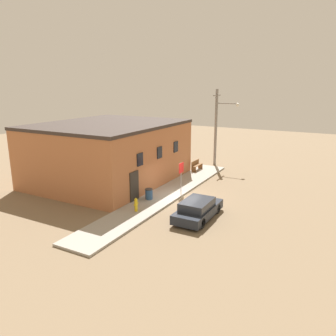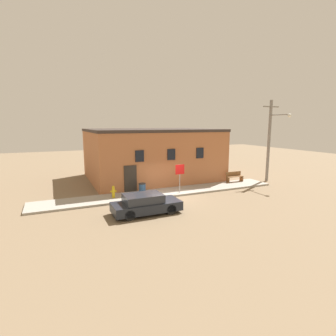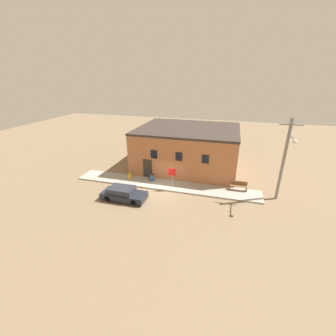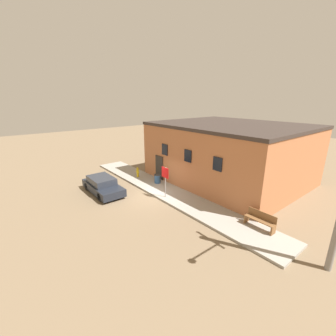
# 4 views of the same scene
# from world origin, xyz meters

# --- Properties ---
(ground_plane) EXTENTS (80.00, 80.00, 0.00)m
(ground_plane) POSITION_xyz_m (0.00, 0.00, 0.00)
(ground_plane) COLOR #7A664C
(sidewalk) EXTENTS (19.26, 2.44, 0.14)m
(sidewalk) POSITION_xyz_m (0.00, 1.22, 0.07)
(sidewalk) COLOR #9E998E
(sidewalk) RESTS_ON ground
(brick_building) EXTENTS (11.78, 9.76, 4.90)m
(brick_building) POSITION_xyz_m (1.18, 7.26, 2.45)
(brick_building) COLOR #B26B42
(brick_building) RESTS_ON ground
(fire_hydrant) EXTENTS (0.44, 0.21, 0.88)m
(fire_hydrant) POSITION_xyz_m (-3.94, 1.19, 0.58)
(fire_hydrant) COLOR gold
(fire_hydrant) RESTS_ON sidewalk
(stop_sign) EXTENTS (0.74, 0.06, 2.20)m
(stop_sign) POSITION_xyz_m (1.00, 0.45, 1.70)
(stop_sign) COLOR gray
(stop_sign) RESTS_ON sidewalk
(bench) EXTENTS (1.64, 0.44, 0.91)m
(bench) POSITION_xyz_m (7.37, 1.98, 0.60)
(bench) COLOR brown
(bench) RESTS_ON sidewalk
(trash_bin) EXTENTS (0.54, 0.54, 0.74)m
(trash_bin) POSITION_xyz_m (-1.61, 1.68, 0.52)
(trash_bin) COLOR #2D517F
(trash_bin) RESTS_ON sidewalk
(utility_pole) EXTENTS (1.80, 2.40, 7.53)m
(utility_pole) POSITION_xyz_m (10.77, 1.32, 4.06)
(utility_pole) COLOR gray
(utility_pole) RESTS_ON ground
(parked_car) EXTENTS (4.11, 1.75, 1.22)m
(parked_car) POSITION_xyz_m (-2.83, -2.57, 0.59)
(parked_car) COLOR black
(parked_car) RESTS_ON ground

